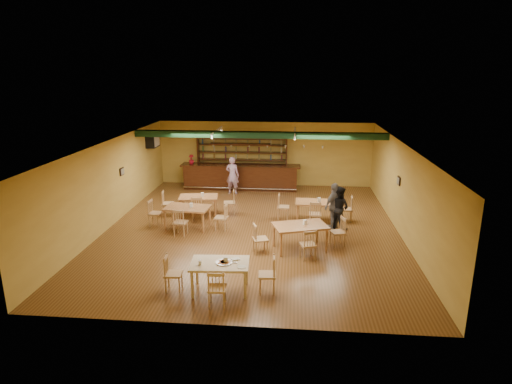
# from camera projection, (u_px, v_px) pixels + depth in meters

# --- Properties ---
(floor) EXTENTS (12.00, 12.00, 0.00)m
(floor) POSITION_uv_depth(u_px,v_px,m) (252.00, 228.00, 15.16)
(floor) COLOR brown
(floor) RESTS_ON ground
(ceiling_beam) EXTENTS (10.00, 0.30, 0.25)m
(ceiling_beam) POSITION_uv_depth(u_px,v_px,m) (259.00, 135.00, 17.06)
(ceiling_beam) COLOR black
(ceiling_beam) RESTS_ON ceiling
(track_rail_left) EXTENTS (0.05, 2.50, 0.05)m
(track_rail_left) POSITION_uv_depth(u_px,v_px,m) (217.00, 130.00, 17.77)
(track_rail_left) COLOR silver
(track_rail_left) RESTS_ON ceiling
(track_rail_right) EXTENTS (0.05, 2.50, 0.05)m
(track_rail_right) POSITION_uv_depth(u_px,v_px,m) (295.00, 131.00, 17.49)
(track_rail_right) COLOR silver
(track_rail_right) RESTS_ON ceiling
(ac_unit) EXTENTS (0.34, 0.70, 0.48)m
(ac_unit) POSITION_uv_depth(u_px,v_px,m) (153.00, 141.00, 18.95)
(ac_unit) COLOR silver
(ac_unit) RESTS_ON wall_left
(picture_left) EXTENTS (0.04, 0.34, 0.28)m
(picture_left) POSITION_uv_depth(u_px,v_px,m) (122.00, 172.00, 16.08)
(picture_left) COLOR black
(picture_left) RESTS_ON wall_left
(picture_right) EXTENTS (0.04, 0.34, 0.28)m
(picture_right) POSITION_uv_depth(u_px,v_px,m) (399.00, 181.00, 14.74)
(picture_right) COLOR black
(picture_right) RESTS_ON wall_right
(bar_counter) EXTENTS (5.48, 0.85, 1.13)m
(bar_counter) POSITION_uv_depth(u_px,v_px,m) (241.00, 177.00, 20.03)
(bar_counter) COLOR #36160A
(bar_counter) RESTS_ON ground
(back_bar_hutch) EXTENTS (4.24, 0.40, 2.28)m
(back_bar_hutch) POSITION_uv_depth(u_px,v_px,m) (242.00, 162.00, 20.48)
(back_bar_hutch) COLOR #36160A
(back_bar_hutch) RESTS_ON ground
(poinsettia) EXTENTS (0.31, 0.31, 0.44)m
(poinsettia) POSITION_uv_depth(u_px,v_px,m) (191.00, 159.00, 20.01)
(poinsettia) COLOR #B31025
(poinsettia) RESTS_ON bar_counter
(dining_table_a) EXTENTS (1.54, 1.05, 0.72)m
(dining_table_a) POSITION_uv_depth(u_px,v_px,m) (199.00, 205.00, 16.50)
(dining_table_a) COLOR #8F5E32
(dining_table_a) RESTS_ON ground
(dining_table_b) EXTENTS (1.43, 0.88, 0.70)m
(dining_table_b) POSITION_uv_depth(u_px,v_px,m) (315.00, 211.00, 15.91)
(dining_table_b) COLOR #8F5E32
(dining_table_b) RESTS_ON ground
(dining_table_c) EXTENTS (1.61, 1.06, 0.76)m
(dining_table_c) POSITION_uv_depth(u_px,v_px,m) (188.00, 217.00, 15.11)
(dining_table_c) COLOR #8F5E32
(dining_table_c) RESTS_ON ground
(dining_table_d) EXTENTS (1.82, 1.41, 0.80)m
(dining_table_d) POSITION_uv_depth(u_px,v_px,m) (300.00, 237.00, 13.28)
(dining_table_d) COLOR #8F5E32
(dining_table_d) RESTS_ON ground
(near_table) EXTENTS (1.50, 1.02, 0.77)m
(near_table) POSITION_uv_depth(u_px,v_px,m) (220.00, 277.00, 10.78)
(near_table) COLOR #CEB48A
(near_table) RESTS_ON ground
(pizza_tray) EXTENTS (0.54, 0.54, 0.01)m
(pizza_tray) POSITION_uv_depth(u_px,v_px,m) (224.00, 262.00, 10.67)
(pizza_tray) COLOR silver
(pizza_tray) RESTS_ON near_table
(parmesan_shaker) EXTENTS (0.08, 0.08, 0.11)m
(parmesan_shaker) POSITION_uv_depth(u_px,v_px,m) (200.00, 262.00, 10.55)
(parmesan_shaker) COLOR #EAE5C6
(parmesan_shaker) RESTS_ON near_table
(napkin_stack) EXTENTS (0.25, 0.22, 0.03)m
(napkin_stack) POSITION_uv_depth(u_px,v_px,m) (235.00, 259.00, 10.84)
(napkin_stack) COLOR white
(napkin_stack) RESTS_ON near_table
(pizza_server) EXTENTS (0.33, 0.20, 0.00)m
(pizza_server) POSITION_uv_depth(u_px,v_px,m) (230.00, 261.00, 10.70)
(pizza_server) COLOR silver
(pizza_server) RESTS_ON pizza_tray
(side_plate) EXTENTS (0.23, 0.23, 0.01)m
(side_plate) POSITION_uv_depth(u_px,v_px,m) (242.00, 267.00, 10.43)
(side_plate) COLOR white
(side_plate) RESTS_ON near_table
(patron_bar) EXTENTS (0.68, 0.52, 1.67)m
(patron_bar) POSITION_uv_depth(u_px,v_px,m) (232.00, 175.00, 19.19)
(patron_bar) COLOR #934DA7
(patron_bar) RESTS_ON ground
(patron_right_a) EXTENTS (0.93, 0.92, 1.51)m
(patron_right_a) POSITION_uv_depth(u_px,v_px,m) (339.00, 208.00, 14.97)
(patron_right_a) COLOR black
(patron_right_a) RESTS_ON ground
(patron_right_b) EXTENTS (0.96, 0.94, 1.62)m
(patron_right_b) POSITION_uv_depth(u_px,v_px,m) (335.00, 206.00, 14.98)
(patron_right_b) COLOR slate
(patron_right_b) RESTS_ON ground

